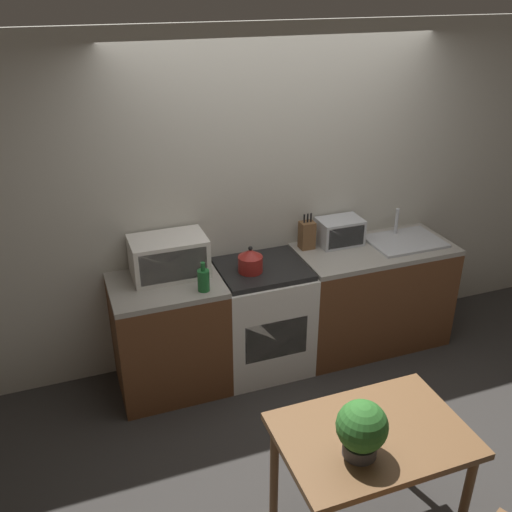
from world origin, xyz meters
TOP-DOWN VIEW (x-y plane):
  - ground_plane at (0.00, 0.00)m, footprint 16.00×16.00m
  - wall_back at (0.00, 0.95)m, footprint 10.00×0.06m
  - counter_left_run at (-0.98, 0.61)m, footprint 0.80×0.62m
  - counter_right_run at (0.74, 0.61)m, footprint 1.28×0.62m
  - stove_range at (-0.24, 0.60)m, footprint 0.69×0.62m
  - kettle at (-0.35, 0.56)m, footprint 0.18×0.18m
  - microwave at (-0.92, 0.72)m, footprint 0.54×0.34m
  - bottle at (-0.75, 0.41)m, footprint 0.08×0.08m
  - knife_block at (0.21, 0.79)m, footprint 0.12×0.10m
  - toaster_oven at (0.50, 0.77)m, footprint 0.35×0.24m
  - sink_basin at (1.02, 0.61)m, footprint 0.59×0.43m
  - dining_table at (-0.26, -1.08)m, footprint 0.99×0.67m
  - potted_plant at (-0.40, -1.18)m, footprint 0.25×0.25m

SIDE VIEW (x-z plane):
  - ground_plane at x=0.00m, z-range 0.00..0.00m
  - stove_range at x=-0.24m, z-range 0.00..0.90m
  - counter_left_run at x=-0.98m, z-range 0.00..0.90m
  - counter_right_run at x=0.74m, z-range 0.00..0.90m
  - dining_table at x=-0.26m, z-range 0.28..1.04m
  - sink_basin at x=1.02m, z-range 0.79..1.03m
  - potted_plant at x=-0.40m, z-range 0.77..1.08m
  - bottle at x=-0.75m, z-range 0.88..1.09m
  - kettle at x=-0.35m, z-range 0.89..1.09m
  - toaster_oven at x=0.50m, z-range 0.90..1.11m
  - knife_block at x=0.21m, z-range 0.87..1.16m
  - microwave at x=-0.92m, z-range 0.90..1.19m
  - wall_back at x=0.00m, z-range 0.00..2.60m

